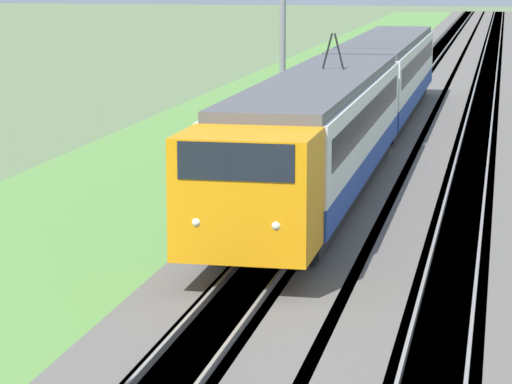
# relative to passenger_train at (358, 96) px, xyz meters

# --- Properties ---
(ballast_main) EXTENTS (240.00, 4.40, 0.30)m
(ballast_main) POSITION_rel_passenger_train_xyz_m (12.96, 0.00, -2.12)
(ballast_main) COLOR #605B56
(ballast_main) RESTS_ON ground
(ballast_adjacent) EXTENTS (240.00, 4.40, 0.30)m
(ballast_adjacent) POSITION_rel_passenger_train_xyz_m (12.96, -4.14, -2.12)
(ballast_adjacent) COLOR #605B56
(ballast_adjacent) RESTS_ON ground
(track_main) EXTENTS (240.00, 1.57, 0.45)m
(track_main) POSITION_rel_passenger_train_xyz_m (12.96, 0.00, -2.11)
(track_main) COLOR #4C4238
(track_main) RESTS_ON ground
(track_adjacent) EXTENTS (240.00, 1.57, 0.45)m
(track_adjacent) POSITION_rel_passenger_train_xyz_m (12.96, -4.14, -2.11)
(track_adjacent) COLOR #4C4238
(track_adjacent) RESTS_ON ground
(grass_verge) EXTENTS (240.00, 9.07, 0.12)m
(grass_verge) POSITION_rel_passenger_train_xyz_m (12.96, 5.93, -2.21)
(grass_verge) COLOR #5B8E42
(grass_verge) RESTS_ON ground
(passenger_train) EXTENTS (40.17, 2.96, 4.87)m
(passenger_train) POSITION_rel_passenger_train_xyz_m (0.00, 0.00, 0.00)
(passenger_train) COLOR orange
(passenger_train) RESTS_ON ground
(catenary_mast_mid) EXTENTS (0.22, 2.56, 9.03)m
(catenary_mast_mid) POSITION_rel_passenger_train_xyz_m (-0.31, 2.66, 2.40)
(catenary_mast_mid) COLOR slate
(catenary_mast_mid) RESTS_ON ground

